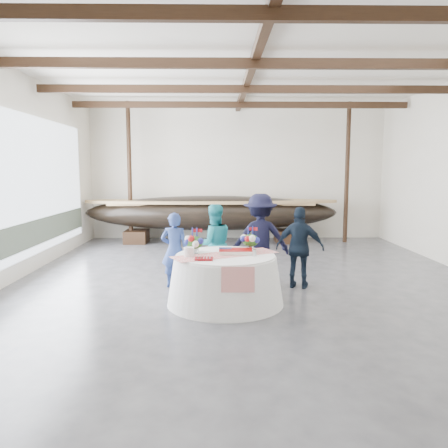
{
  "coord_description": "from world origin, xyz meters",
  "views": [
    {
      "loc": [
        -0.69,
        -9.09,
        2.36
      ],
      "look_at": [
        -0.55,
        -0.16,
        1.25
      ],
      "focal_mm": 35.0,
      "sensor_mm": 36.0,
      "label": 1
    }
  ],
  "objects": [
    {
      "name": "wall_back",
      "position": [
        0.0,
        6.0,
        2.25
      ],
      "size": [
        10.0,
        0.02,
        4.5
      ],
      "primitive_type": "cube",
      "color": "silver",
      "rests_on": "ground"
    },
    {
      "name": "tabletop_items",
      "position": [
        -0.62,
        -1.39,
        1.03
      ],
      "size": [
        1.94,
        1.35,
        0.4
      ],
      "color": "red",
      "rests_on": "banquet_table"
    },
    {
      "name": "guest_woman_blue",
      "position": [
        -1.55,
        -0.44,
        0.76
      ],
      "size": [
        0.58,
        0.4,
        1.52
      ],
      "primitive_type": "imported",
      "rotation": [
        0.0,
        0.0,
        3.07
      ],
      "color": "navy",
      "rests_on": "ground"
    },
    {
      "name": "wall_left",
      "position": [
        -5.0,
        0.0,
        2.25
      ],
      "size": [
        0.02,
        12.0,
        4.5
      ],
      "primitive_type": "cube",
      "color": "silver",
      "rests_on": "ground"
    },
    {
      "name": "banquet_table",
      "position": [
        -0.55,
        -1.56,
        0.44
      ],
      "size": [
        2.06,
        2.06,
        0.88
      ],
      "color": "white",
      "rests_on": "ground"
    },
    {
      "name": "guest_man_right",
      "position": [
        0.96,
        -0.53,
        0.82
      ],
      "size": [
        1.04,
        0.68,
        1.64
      ],
      "primitive_type": "imported",
      "rotation": [
        0.0,
        0.0,
        2.82
      ],
      "color": "black",
      "rests_on": "ground"
    },
    {
      "name": "guest_man_left",
      "position": [
        0.2,
        -0.13,
        0.94
      ],
      "size": [
        1.22,
        0.72,
        1.87
      ],
      "primitive_type": "imported",
      "rotation": [
        0.0,
        0.0,
        3.16
      ],
      "color": "black",
      "rests_on": "ground"
    },
    {
      "name": "guest_woman_teal",
      "position": [
        -0.77,
        -0.21,
        0.83
      ],
      "size": [
        0.94,
        0.81,
        1.66
      ],
      "primitive_type": "imported",
      "rotation": [
        0.0,
        0.0,
        3.4
      ],
      "color": "teal",
      "rests_on": "ground"
    },
    {
      "name": "wall_front",
      "position": [
        0.0,
        -6.0,
        2.25
      ],
      "size": [
        10.0,
        0.02,
        4.5
      ],
      "primitive_type": "cube",
      "color": "silver",
      "rests_on": "ground"
    },
    {
      "name": "floor",
      "position": [
        0.0,
        0.0,
        0.0
      ],
      "size": [
        10.0,
        12.0,
        0.01
      ],
      "primitive_type": "cube",
      "color": "#3D3D42",
      "rests_on": "ground"
    },
    {
      "name": "ceiling",
      "position": [
        0.0,
        0.0,
        4.5
      ],
      "size": [
        10.0,
        12.0,
        0.01
      ],
      "primitive_type": "cube",
      "color": "white",
      "rests_on": "wall_back"
    },
    {
      "name": "open_bay",
      "position": [
        -4.95,
        1.0,
        1.83
      ],
      "size": [
        0.03,
        7.0,
        3.2
      ],
      "color": "silver",
      "rests_on": "ground"
    },
    {
      "name": "longboat_display",
      "position": [
        -0.88,
        5.01,
        0.98
      ],
      "size": [
        8.16,
        1.63,
        1.53
      ],
      "color": "black",
      "rests_on": "ground"
    },
    {
      "name": "pavilion_structure",
      "position": [
        0.0,
        0.85,
        4.0
      ],
      "size": [
        9.8,
        11.76,
        4.5
      ],
      "color": "black",
      "rests_on": "ground"
    }
  ]
}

